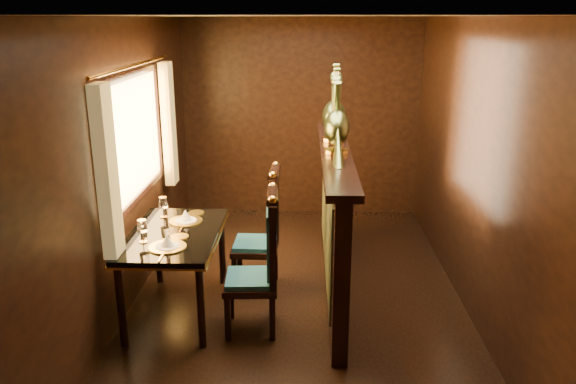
{
  "coord_description": "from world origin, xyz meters",
  "views": [
    {
      "loc": [
        0.06,
        -4.6,
        2.49
      ],
      "look_at": [
        -0.09,
        0.18,
        1.0
      ],
      "focal_mm": 35.0,
      "sensor_mm": 36.0,
      "label": 1
    }
  ],
  "objects_px": {
    "chair_right": "(267,226)",
    "peacock_right": "(334,102)",
    "peacock_left": "(337,112)",
    "dining_table": "(174,240)",
    "chair_left": "(264,258)"
  },
  "relations": [
    {
      "from": "chair_right",
      "to": "peacock_right",
      "type": "distance_m",
      "value": 1.32
    },
    {
      "from": "peacock_left",
      "to": "peacock_right",
      "type": "height_order",
      "value": "peacock_right"
    },
    {
      "from": "chair_right",
      "to": "peacock_right",
      "type": "height_order",
      "value": "peacock_right"
    },
    {
      "from": "peacock_left",
      "to": "peacock_right",
      "type": "xyz_separation_m",
      "value": [
        0.0,
        0.49,
        0.01
      ]
    },
    {
      "from": "chair_right",
      "to": "peacock_right",
      "type": "xyz_separation_m",
      "value": [
        0.62,
        0.37,
        1.1
      ]
    },
    {
      "from": "peacock_right",
      "to": "chair_right",
      "type": "bearing_deg",
      "value": -149.06
    },
    {
      "from": "chair_right",
      "to": "peacock_left",
      "type": "height_order",
      "value": "peacock_left"
    },
    {
      "from": "dining_table",
      "to": "peacock_right",
      "type": "height_order",
      "value": "peacock_right"
    },
    {
      "from": "peacock_left",
      "to": "peacock_right",
      "type": "distance_m",
      "value": 0.49
    },
    {
      "from": "chair_left",
      "to": "peacock_left",
      "type": "bearing_deg",
      "value": 43.01
    },
    {
      "from": "dining_table",
      "to": "peacock_left",
      "type": "relative_size",
      "value": 1.77
    },
    {
      "from": "dining_table",
      "to": "peacock_right",
      "type": "distance_m",
      "value": 1.93
    },
    {
      "from": "dining_table",
      "to": "chair_right",
      "type": "distance_m",
      "value": 0.9
    },
    {
      "from": "chair_right",
      "to": "peacock_right",
      "type": "relative_size",
      "value": 1.63
    },
    {
      "from": "chair_right",
      "to": "peacock_left",
      "type": "bearing_deg",
      "value": -9.52
    }
  ]
}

